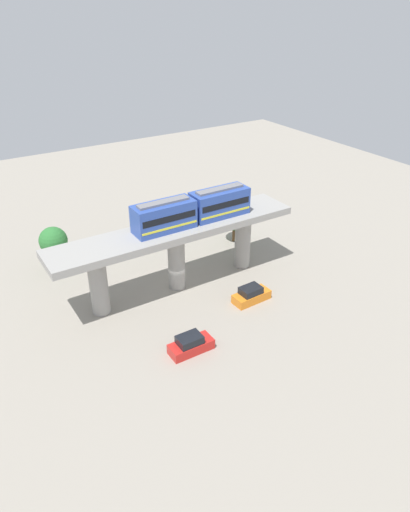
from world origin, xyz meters
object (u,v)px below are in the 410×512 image
train (193,209)px  tree_near_viaduct (234,218)px  tree_far_corner (53,241)px  parked_car_orange (251,295)px  parked_car_red (191,345)px  tree_mid_lot (153,224)px

train → tree_near_viaduct: bearing=-59.2°
tree_far_corner → parked_car_orange: bearing=-138.8°
tree_near_viaduct → parked_car_orange: bearing=152.4°
parked_car_red → tree_mid_lot: (21.31, -6.92, 2.19)m
tree_near_viaduct → tree_mid_lot: (5.06, 9.46, -0.43)m
parked_car_orange → tree_near_viaduct: (12.64, -6.59, 2.61)m
parked_car_orange → tree_far_corner: bearing=39.3°
tree_near_viaduct → tree_far_corner: bearing=76.5°
train → tree_mid_lot: train is taller
tree_near_viaduct → tree_far_corner: size_ratio=0.91×
parked_car_red → tree_mid_lot: tree_mid_lot is taller
tree_mid_lot → tree_far_corner: size_ratio=0.79×
parked_car_red → parked_car_orange: (3.61, -9.79, 0.00)m
tree_mid_lot → tree_far_corner: (0.31, 12.92, 0.90)m
parked_car_orange → train: bearing=23.8°
tree_far_corner → train: bearing=-131.9°
parked_car_red → tree_near_viaduct: (16.25, -16.38, 2.61)m
tree_far_corner → tree_near_viaduct: bearing=-103.5°
train → parked_car_red: 14.84m
parked_car_red → tree_near_viaduct: bearing=-44.8°
train → tree_mid_lot: bearing=-2.0°
train → tree_far_corner: bearing=48.1°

